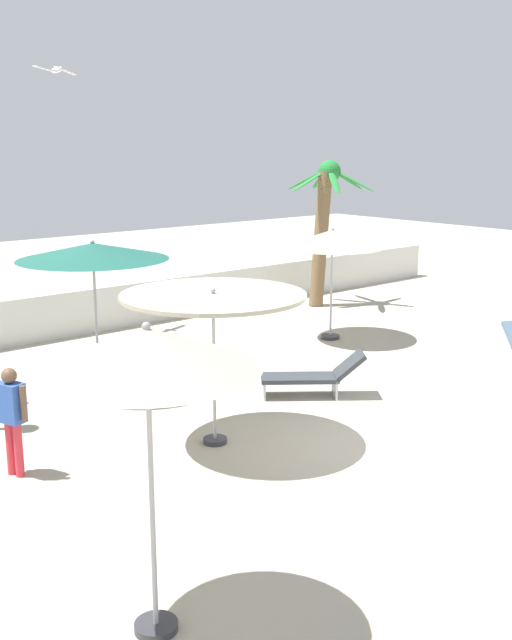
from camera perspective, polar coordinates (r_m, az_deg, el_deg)
ground_plane at (r=12.02m, az=10.58°, el=-9.29°), size 56.00×56.00×0.00m
boundary_wall at (r=19.07m, az=-12.25°, el=0.71°), size 25.20×0.30×1.09m
patio_umbrella_1 at (r=14.39m, az=-12.06°, el=4.95°), size 2.80×2.80×2.80m
patio_umbrella_2 at (r=17.78m, az=5.71°, el=5.99°), size 2.35×2.35×2.63m
patio_umbrella_3 at (r=6.73m, az=-8.13°, el=-2.41°), size 2.03×2.03×3.02m
patio_umbrella_4 at (r=11.34m, az=-3.21°, el=1.52°), size 2.78×2.78×2.44m
palm_tree_0 at (r=21.65m, az=5.08°, el=7.79°), size 2.59×2.44×4.08m
lounge_chair_1 at (r=13.99m, az=4.27°, el=-4.16°), size 1.82×1.61×0.84m
guest_1 at (r=11.07m, az=-17.75°, el=-6.52°), size 0.34×0.53×1.56m
seagull_0 at (r=19.01m, az=-14.69°, el=17.58°), size 1.20×0.43×0.16m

